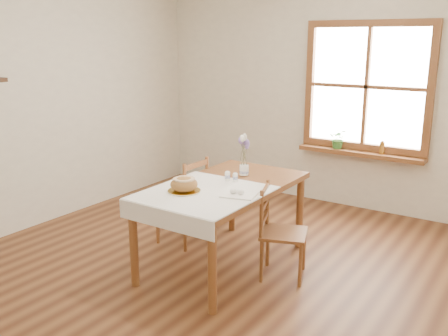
# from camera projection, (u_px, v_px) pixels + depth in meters

# --- Properties ---
(ground) EXTENTS (5.00, 5.00, 0.00)m
(ground) POSITION_uv_depth(u_px,v_px,m) (205.00, 276.00, 4.29)
(ground) COLOR brown
(ground) RESTS_ON ground
(room_walls) EXTENTS (4.60, 5.10, 2.65)m
(room_walls) POSITION_uv_depth(u_px,v_px,m) (203.00, 75.00, 3.85)
(room_walls) COLOR beige
(room_walls) RESTS_ON ground
(window) EXTENTS (1.46, 0.08, 1.46)m
(window) POSITION_uv_depth(u_px,v_px,m) (367.00, 87.00, 5.64)
(window) COLOR brown
(window) RESTS_ON ground
(window_sill) EXTENTS (1.46, 0.20, 0.05)m
(window_sill) POSITION_uv_depth(u_px,v_px,m) (360.00, 153.00, 5.78)
(window_sill) COLOR brown
(window_sill) RESTS_ON ground
(dining_table) EXTENTS (0.90, 1.60, 0.75)m
(dining_table) POSITION_uv_depth(u_px,v_px,m) (224.00, 194.00, 4.36)
(dining_table) COLOR brown
(dining_table) RESTS_ON ground
(table_linen) EXTENTS (0.91, 0.99, 0.01)m
(table_linen) POSITION_uv_depth(u_px,v_px,m) (204.00, 193.00, 4.09)
(table_linen) COLOR white
(table_linen) RESTS_ON dining_table
(chair_left) EXTENTS (0.43, 0.41, 0.87)m
(chair_left) POSITION_uv_depth(u_px,v_px,m) (182.00, 200.00, 4.92)
(chair_left) COLOR brown
(chair_left) RESTS_ON ground
(chair_right) EXTENTS (0.50, 0.49, 0.80)m
(chair_right) POSITION_uv_depth(u_px,v_px,m) (284.00, 232.00, 4.20)
(chair_right) COLOR brown
(chair_right) RESTS_ON ground
(bread_plate) EXTENTS (0.31, 0.31, 0.01)m
(bread_plate) POSITION_uv_depth(u_px,v_px,m) (184.00, 191.00, 4.10)
(bread_plate) COLOR white
(bread_plate) RESTS_ON table_linen
(bread_loaf) EXTENTS (0.23, 0.23, 0.12)m
(bread_loaf) POSITION_uv_depth(u_px,v_px,m) (184.00, 183.00, 4.08)
(bread_loaf) COLOR olive
(bread_loaf) RESTS_ON bread_plate
(egg_napkin) EXTENTS (0.32, 0.29, 0.01)m
(egg_napkin) POSITION_uv_depth(u_px,v_px,m) (239.00, 195.00, 4.01)
(egg_napkin) COLOR white
(egg_napkin) RESTS_ON table_linen
(eggs) EXTENTS (0.25, 0.23, 0.05)m
(eggs) POSITION_uv_depth(u_px,v_px,m) (239.00, 191.00, 4.00)
(eggs) COLOR white
(eggs) RESTS_ON egg_napkin
(salt_shaker) EXTENTS (0.06, 0.06, 0.09)m
(salt_shaker) POSITION_uv_depth(u_px,v_px,m) (227.00, 176.00, 4.41)
(salt_shaker) COLOR white
(salt_shaker) RESTS_ON table_linen
(pepper_shaker) EXTENTS (0.05, 0.05, 0.09)m
(pepper_shaker) POSITION_uv_depth(u_px,v_px,m) (235.00, 177.00, 4.38)
(pepper_shaker) COLOR white
(pepper_shaker) RESTS_ON table_linen
(flower_vase) EXTENTS (0.10, 0.10, 0.09)m
(flower_vase) POSITION_uv_depth(u_px,v_px,m) (244.00, 171.00, 4.61)
(flower_vase) COLOR white
(flower_vase) RESTS_ON dining_table
(lavender_bouquet) EXTENTS (0.15, 0.15, 0.28)m
(lavender_bouquet) POSITION_uv_depth(u_px,v_px,m) (244.00, 151.00, 4.56)
(lavender_bouquet) COLOR #7B5FA9
(lavender_bouquet) RESTS_ON flower_vase
(potted_plant) EXTENTS (0.25, 0.27, 0.18)m
(potted_plant) POSITION_uv_depth(u_px,v_px,m) (338.00, 141.00, 5.89)
(potted_plant) COLOR #3A7D32
(potted_plant) RESTS_ON window_sill
(amber_bottle) EXTENTS (0.06, 0.06, 0.15)m
(amber_bottle) POSITION_uv_depth(u_px,v_px,m) (382.00, 147.00, 5.62)
(amber_bottle) COLOR #9A611C
(amber_bottle) RESTS_ON window_sill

